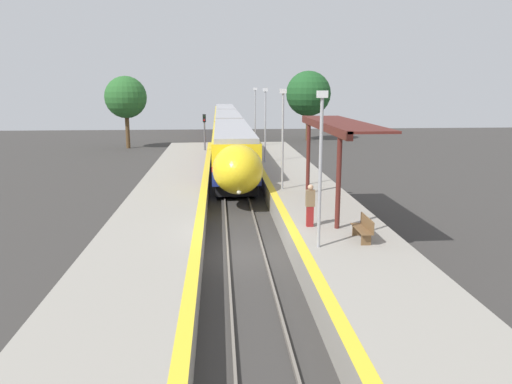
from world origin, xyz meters
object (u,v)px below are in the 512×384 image
at_px(lamppost_near, 321,160).
at_px(lamppost_farthest, 255,113).
at_px(platform_bench, 364,228).
at_px(person_waiting, 310,205).
at_px(railway_signal, 205,133).
at_px(lamppost_far, 265,120).
at_px(train, 228,128).
at_px(lamppost_mid, 283,133).

bearing_deg(lamppost_near, lamppost_farthest, 90.00).
height_order(platform_bench, person_waiting, person_waiting).
xyz_separation_m(railway_signal, lamppost_far, (4.75, -7.41, 1.58)).
bearing_deg(railway_signal, lamppost_farthest, 31.36).
distance_m(person_waiting, lamppost_farthest, 28.33).
bearing_deg(railway_signal, lamppost_far, -57.32).
bearing_deg(lamppost_farthest, train, 109.63).
bearing_deg(lamppost_mid, lamppost_far, 90.00).
bearing_deg(platform_bench, railway_signal, 103.57).
xyz_separation_m(platform_bench, lamppost_near, (-1.85, -0.68, 2.67)).
bearing_deg(lamppost_farthest, lamppost_far, -90.00).
bearing_deg(railway_signal, person_waiting, -78.99).
height_order(platform_bench, lamppost_mid, lamppost_mid).
distance_m(platform_bench, lamppost_farthest, 30.42).
height_order(train, lamppost_farthest, lamppost_farthest).
xyz_separation_m(person_waiting, lamppost_mid, (-0.18, 7.63, 2.22)).
relative_size(lamppost_near, lamppost_mid, 1.00).
relative_size(person_waiting, railway_signal, 0.41).
height_order(lamppost_near, lamppost_mid, same).
bearing_deg(lamppost_farthest, lamppost_near, -90.00).
bearing_deg(lamppost_mid, train, 95.14).
bearing_deg(lamppost_mid, lamppost_near, -90.00).
bearing_deg(lamppost_mid, person_waiting, -88.68).
xyz_separation_m(platform_bench, lamppost_far, (-1.85, 19.94, 2.67)).
relative_size(platform_bench, railway_signal, 0.38).
distance_m(lamppost_near, lamppost_far, 20.62).
xyz_separation_m(lamppost_mid, lamppost_far, (0.00, 10.31, 0.00)).
height_order(person_waiting, lamppost_near, lamppost_near).
xyz_separation_m(train, person_waiting, (2.66, -35.21, -0.19)).
bearing_deg(train, lamppost_farthest, -70.37).
relative_size(train, lamppost_near, 10.77).
relative_size(lamppost_mid, lamppost_farthest, 1.00).
distance_m(lamppost_near, lamppost_farthest, 30.92).
height_order(lamppost_near, lamppost_far, same).
bearing_deg(person_waiting, platform_bench, -50.17).
bearing_deg(lamppost_near, railway_signal, 99.63).
bearing_deg(train, railway_signal, -102.97).
relative_size(railway_signal, lamppost_far, 0.77).
distance_m(person_waiting, lamppost_mid, 7.95).
height_order(train, person_waiting, train).
xyz_separation_m(person_waiting, railway_signal, (-4.93, 25.35, 0.64)).
bearing_deg(lamppost_farthest, lamppost_mid, -90.00).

